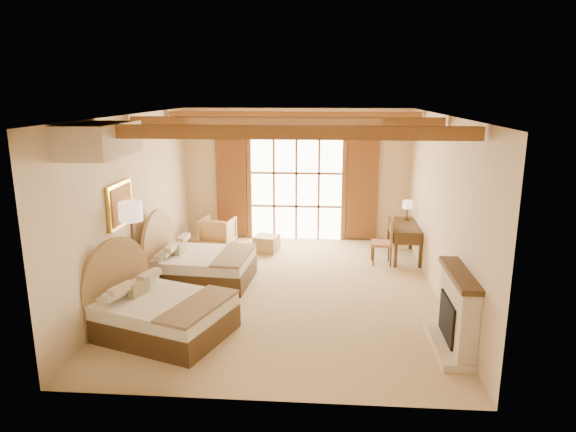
# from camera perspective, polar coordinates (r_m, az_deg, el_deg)

# --- Properties ---
(floor) EXTENTS (7.00, 7.00, 0.00)m
(floor) POSITION_cam_1_polar(r_m,az_deg,el_deg) (9.62, -0.34, -8.24)
(floor) COLOR #C7B383
(floor) RESTS_ON ground
(wall_back) EXTENTS (5.50, 0.00, 5.50)m
(wall_back) POSITION_cam_1_polar(r_m,az_deg,el_deg) (12.57, 0.95, 4.60)
(wall_back) COLOR beige
(wall_back) RESTS_ON ground
(wall_left) EXTENTS (0.00, 7.00, 7.00)m
(wall_left) POSITION_cam_1_polar(r_m,az_deg,el_deg) (9.76, -16.67, 1.31)
(wall_left) COLOR beige
(wall_left) RESTS_ON ground
(wall_right) EXTENTS (0.00, 7.00, 7.00)m
(wall_right) POSITION_cam_1_polar(r_m,az_deg,el_deg) (9.34, 16.72, 0.77)
(wall_right) COLOR beige
(wall_right) RESTS_ON ground
(ceiling) EXTENTS (7.00, 7.00, 0.00)m
(ceiling) POSITION_cam_1_polar(r_m,az_deg,el_deg) (8.93, -0.37, 11.16)
(ceiling) COLOR #B07C3E
(ceiling) RESTS_ON ground
(ceiling_beams) EXTENTS (5.39, 4.60, 0.18)m
(ceiling_beams) POSITION_cam_1_polar(r_m,az_deg,el_deg) (8.94, -0.37, 10.39)
(ceiling_beams) COLOR #9C6130
(ceiling_beams) RESTS_ON ceiling
(french_doors) EXTENTS (3.95, 0.08, 2.60)m
(french_doors) POSITION_cam_1_polar(r_m,az_deg,el_deg) (12.58, 0.93, 2.98)
(french_doors) COLOR white
(french_doors) RESTS_ON ground
(fireplace) EXTENTS (0.46, 1.40, 1.16)m
(fireplace) POSITION_cam_1_polar(r_m,az_deg,el_deg) (7.78, 18.14, -10.41)
(fireplace) COLOR beige
(fireplace) RESTS_ON ground
(painting) EXTENTS (0.06, 0.95, 0.75)m
(painting) POSITION_cam_1_polar(r_m,az_deg,el_deg) (9.03, -18.13, 1.21)
(painting) COLOR gold
(painting) RESTS_ON wall_left
(canopy_valance) EXTENTS (0.70, 1.40, 0.45)m
(canopy_valance) POSITION_cam_1_polar(r_m,az_deg,el_deg) (7.60, -20.22, 7.96)
(canopy_valance) COLOR #F6E3C2
(canopy_valance) RESTS_ON ceiling
(bed_near) EXTENTS (2.31, 1.95, 1.23)m
(bed_near) POSITION_cam_1_polar(r_m,az_deg,el_deg) (8.13, -14.62, -10.16)
(bed_near) COLOR #4A361B
(bed_near) RESTS_ON floor
(bed_far) EXTENTS (1.96, 1.54, 1.23)m
(bed_far) POSITION_cam_1_polar(r_m,az_deg,el_deg) (10.09, -10.26, -5.17)
(bed_far) COLOR #4A361B
(bed_far) RESTS_ON floor
(nightstand) EXTENTS (0.62, 0.62, 0.64)m
(nightstand) POSITION_cam_1_polar(r_m,az_deg,el_deg) (9.36, -15.96, -7.34)
(nightstand) COLOR #4A361B
(nightstand) RESTS_ON floor
(floor_lamp) EXTENTS (0.39, 0.39, 1.82)m
(floor_lamp) POSITION_cam_1_polar(r_m,az_deg,el_deg) (8.91, -17.04, -0.21)
(floor_lamp) COLOR #372B15
(floor_lamp) RESTS_ON floor
(armchair) EXTENTS (0.84, 0.86, 0.69)m
(armchair) POSITION_cam_1_polar(r_m,az_deg,el_deg) (12.33, -7.82, -1.70)
(armchair) COLOR tan
(armchair) RESTS_ON floor
(ottoman) EXTENTS (0.61, 0.61, 0.37)m
(ottoman) POSITION_cam_1_polar(r_m,az_deg,el_deg) (11.81, -2.39, -3.08)
(ottoman) COLOR #A88152
(ottoman) RESTS_ON floor
(desk) EXTENTS (0.64, 1.43, 0.76)m
(desk) POSITION_cam_1_polar(r_m,az_deg,el_deg) (11.59, 12.74, -2.59)
(desk) COLOR #4A361B
(desk) RESTS_ON floor
(desk_chair) EXTENTS (0.50, 0.50, 1.02)m
(desk_chair) POSITION_cam_1_polar(r_m,az_deg,el_deg) (11.12, 10.47, -3.67)
(desk_chair) COLOR #B6794E
(desk_chair) RESTS_ON floor
(desk_lamp) EXTENTS (0.22, 0.22, 0.44)m
(desk_lamp) POSITION_cam_1_polar(r_m,az_deg,el_deg) (11.82, 13.14, 1.16)
(desk_lamp) COLOR #372B15
(desk_lamp) RESTS_ON desk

